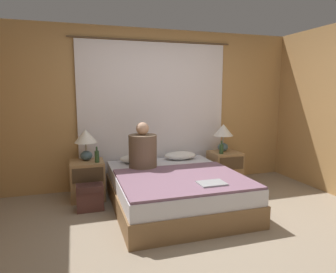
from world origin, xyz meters
TOP-DOWN VIEW (x-y plane):
  - ground_plane at (0.00, 0.00)m, footprint 16.00×16.00m
  - wall_back at (0.00, 1.88)m, footprint 4.91×0.06m
  - curtain_panel at (0.00, 1.82)m, footprint 2.59×0.02m
  - bed at (0.00, 0.80)m, footprint 1.59×1.94m
  - nightstand_left at (-1.09, 1.45)m, footprint 0.47×0.46m
  - nightstand_right at (1.09, 1.45)m, footprint 0.47×0.46m
  - lamp_left at (-1.09, 1.53)m, footprint 0.32×0.32m
  - lamp_right at (1.09, 1.53)m, footprint 0.32×0.32m
  - pillow_left at (-0.35, 1.56)m, footprint 0.51×0.34m
  - pillow_right at (0.35, 1.56)m, footprint 0.51×0.34m
  - blanket_on_bed at (0.00, 0.49)m, footprint 1.53×1.26m
  - person_left_in_bed at (-0.35, 1.16)m, footprint 0.39×0.39m
  - beer_bottle_on_left_stand at (-0.96, 1.35)m, footprint 0.06×0.06m
  - beer_bottle_on_right_stand at (0.97, 1.35)m, footprint 0.07×0.07m
  - laptop_on_bed at (0.22, 0.14)m, footprint 0.31×0.23m
  - backpack_on_floor at (-1.09, 1.00)m, footprint 0.34×0.22m

SIDE VIEW (x-z plane):
  - ground_plane at x=0.00m, z-range 0.00..0.00m
  - backpack_on_floor at x=-1.09m, z-range 0.02..0.37m
  - bed at x=0.00m, z-range 0.00..0.46m
  - nightstand_left at x=-1.09m, z-range 0.00..0.55m
  - nightstand_right at x=1.09m, z-range 0.00..0.55m
  - blanket_on_bed at x=0.00m, z-range 0.46..0.49m
  - laptop_on_bed at x=0.22m, z-range 0.49..0.51m
  - pillow_left at x=-0.35m, z-range 0.46..0.58m
  - pillow_right at x=0.35m, z-range 0.46..0.58m
  - beer_bottle_on_right_stand at x=0.97m, z-range 0.52..0.73m
  - beer_bottle_on_left_stand at x=-0.96m, z-range 0.52..0.75m
  - person_left_in_bed at x=-0.35m, z-range 0.39..1.05m
  - lamp_left at x=-1.09m, z-range 0.63..1.08m
  - lamp_right at x=1.09m, z-range 0.63..1.08m
  - curtain_panel at x=0.00m, z-range 0.00..2.32m
  - wall_back at x=0.00m, z-range 0.00..2.50m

